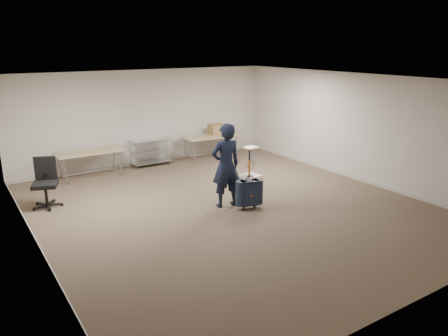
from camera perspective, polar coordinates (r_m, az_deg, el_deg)
ground at (r=9.77m, az=0.76°, el=-5.17°), size 9.00×9.00×0.00m
room_shell at (r=10.86m, az=-3.28°, el=-2.71°), size 8.00×9.00×9.00m
folding_table_left at (r=12.29m, az=-17.11°, el=1.86°), size 1.80×0.75×0.73m
folding_table_right at (r=13.76m, az=-1.76°, el=4.02°), size 1.80×0.75×0.73m
wire_shelf at (r=13.18m, az=-9.41°, el=2.22°), size 1.22×0.47×0.80m
person at (r=9.57m, az=0.25°, el=0.32°), size 0.73×0.51×1.88m
suitcase at (r=9.57m, az=3.32°, el=-3.24°), size 0.45×0.33×1.10m
office_chair at (r=10.50m, az=-22.20°, el=-2.94°), size 0.67×0.68×1.10m
equipment_cart at (r=11.78m, az=3.48°, el=-0.30°), size 0.51×0.51×0.87m
cardboard_box at (r=13.92m, az=-1.05°, el=5.08°), size 0.45×0.35×0.33m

